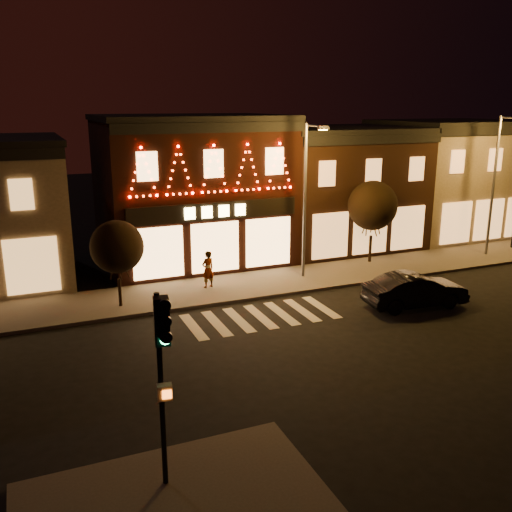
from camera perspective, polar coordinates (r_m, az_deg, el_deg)
ground at (r=21.06m, az=4.80°, el=-9.82°), size 120.00×120.00×0.00m
sidewalk_far at (r=28.56m, az=0.98°, el=-2.76°), size 44.00×4.00×0.15m
building_pulp at (r=32.45m, az=-6.54°, el=6.75°), size 10.20×8.34×8.30m
building_right_a at (r=36.31m, az=8.10°, el=6.95°), size 9.20×8.28×7.50m
building_right_b at (r=41.60m, az=18.93°, el=7.54°), size 9.20×8.28×7.80m
traffic_signal_near at (r=12.77m, az=-9.52°, el=-9.91°), size 0.38×0.50×4.78m
streetlamp_mid at (r=28.38m, az=5.22°, el=6.74°), size 0.50×1.78×7.82m
streetlamp_right at (r=35.50m, az=23.34°, el=7.53°), size 0.51×1.85×8.09m
tree_left at (r=25.15m, az=-13.94°, el=0.91°), size 2.32×2.32×3.89m
tree_right at (r=32.09m, az=11.75°, el=5.03°), size 2.77×2.77×4.63m
dark_sedan at (r=26.31m, az=15.87°, el=-3.37°), size 4.81×2.12×1.54m
pedestrian at (r=27.49m, az=-4.91°, el=-1.36°), size 0.78×0.63×1.85m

